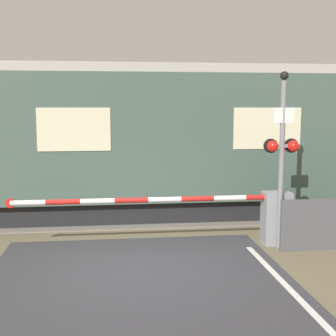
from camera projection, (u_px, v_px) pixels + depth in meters
ground_plane at (137, 269)px, 8.78m from camera, size 80.00×80.00×0.00m
track_bed at (129, 214)px, 13.12m from camera, size 36.00×3.20×0.13m
train at (78, 141)px, 12.69m from camera, size 17.57×2.78×4.11m
crossing_barrier at (253, 215)px, 10.27m from camera, size 6.09×0.44×1.16m
signal_post at (282, 150)px, 9.82m from camera, size 0.75×0.26×3.75m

